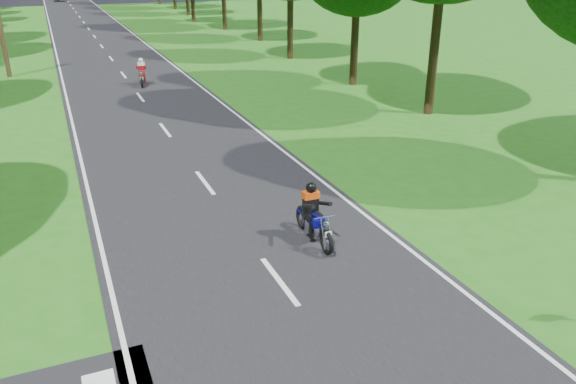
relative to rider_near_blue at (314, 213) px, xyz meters
name	(u,v)px	position (x,y,z in m)	size (l,w,h in m)	color
ground	(321,337)	(-1.44, -3.38, -0.73)	(160.00, 160.00, 0.00)	#225F15
main_road	(89,29)	(-1.44, 46.62, -0.72)	(7.00, 140.00, 0.02)	black
road_markings	(89,31)	(-1.58, 44.75, -0.71)	(7.40, 140.00, 0.01)	silver
rider_near_blue	(314,213)	(0.00, 0.00, 0.00)	(0.57, 1.71, 1.43)	#0C0B82
rider_far_red	(142,72)	(-0.86, 19.37, -0.02)	(0.56, 1.67, 1.39)	#9E190C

